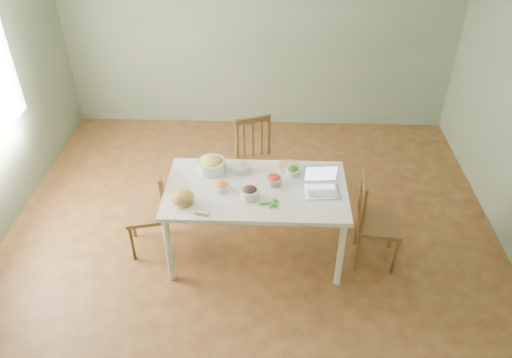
{
  "coord_description": "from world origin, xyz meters",
  "views": [
    {
      "loc": [
        0.19,
        -3.66,
        3.44
      ],
      "look_at": [
        0.06,
        -0.08,
        0.86
      ],
      "focal_mm": 35.1,
      "sensor_mm": 36.0,
      "label": 1
    }
  ],
  "objects_px": {
    "dining_table": "(256,221)",
    "chair_left": "(146,211)",
    "bread_boule": "(183,198)",
    "chair_right": "(379,221)",
    "laptop": "(323,183)",
    "bowl_squash": "(212,164)",
    "chair_far": "(258,164)"
  },
  "relations": [
    {
      "from": "chair_left",
      "to": "bowl_squash",
      "type": "xyz_separation_m",
      "value": [
        0.62,
        0.22,
        0.4
      ]
    },
    {
      "from": "bread_boule",
      "to": "bowl_squash",
      "type": "height_order",
      "value": "bowl_squash"
    },
    {
      "from": "dining_table",
      "to": "chair_left",
      "type": "xyz_separation_m",
      "value": [
        -1.04,
        0.03,
        0.06
      ]
    },
    {
      "from": "dining_table",
      "to": "bowl_squash",
      "type": "relative_size",
      "value": 6.23
    },
    {
      "from": "chair_left",
      "to": "bread_boule",
      "type": "distance_m",
      "value": 0.64
    },
    {
      "from": "chair_left",
      "to": "bread_boule",
      "type": "height_order",
      "value": "bread_boule"
    },
    {
      "from": "chair_far",
      "to": "chair_left",
      "type": "relative_size",
      "value": 1.06
    },
    {
      "from": "bowl_squash",
      "to": "laptop",
      "type": "height_order",
      "value": "laptop"
    },
    {
      "from": "dining_table",
      "to": "bread_boule",
      "type": "height_order",
      "value": "bread_boule"
    },
    {
      "from": "chair_right",
      "to": "laptop",
      "type": "relative_size",
      "value": 2.97
    },
    {
      "from": "chair_right",
      "to": "laptop",
      "type": "distance_m",
      "value": 0.68
    },
    {
      "from": "chair_far",
      "to": "chair_right",
      "type": "height_order",
      "value": "chair_far"
    },
    {
      "from": "bread_boule",
      "to": "dining_table",
      "type": "bearing_deg",
      "value": 22.1
    },
    {
      "from": "chair_right",
      "to": "chair_left",
      "type": "bearing_deg",
      "value": 94.18
    },
    {
      "from": "dining_table",
      "to": "bowl_squash",
      "type": "bearing_deg",
      "value": 148.89
    },
    {
      "from": "dining_table",
      "to": "chair_left",
      "type": "bearing_deg",
      "value": 178.16
    },
    {
      "from": "chair_left",
      "to": "laptop",
      "type": "relative_size",
      "value": 2.86
    },
    {
      "from": "chair_left",
      "to": "chair_right",
      "type": "bearing_deg",
      "value": 74.18
    },
    {
      "from": "chair_far",
      "to": "bowl_squash",
      "type": "distance_m",
      "value": 0.79
    },
    {
      "from": "laptop",
      "to": "chair_left",
      "type": "bearing_deg",
      "value": 173.08
    },
    {
      "from": "bowl_squash",
      "to": "laptop",
      "type": "distance_m",
      "value": 1.05
    },
    {
      "from": "laptop",
      "to": "bread_boule",
      "type": "bearing_deg",
      "value": -174.49
    },
    {
      "from": "chair_right",
      "to": "bowl_squash",
      "type": "height_order",
      "value": "chair_right"
    },
    {
      "from": "chair_right",
      "to": "bread_boule",
      "type": "distance_m",
      "value": 1.79
    },
    {
      "from": "chair_far",
      "to": "bread_boule",
      "type": "relative_size",
      "value": 4.8
    },
    {
      "from": "chair_left",
      "to": "chair_right",
      "type": "distance_m",
      "value": 2.17
    },
    {
      "from": "chair_left",
      "to": "bowl_squash",
      "type": "relative_size",
      "value": 3.4
    },
    {
      "from": "bread_boule",
      "to": "chair_right",
      "type": "bearing_deg",
      "value": 6.25
    },
    {
      "from": "bread_boule",
      "to": "chair_far",
      "type": "bearing_deg",
      "value": 60.44
    },
    {
      "from": "chair_left",
      "to": "laptop",
      "type": "distance_m",
      "value": 1.69
    },
    {
      "from": "chair_left",
      "to": "bread_boule",
      "type": "xyz_separation_m",
      "value": [
        0.43,
        -0.28,
        0.38
      ]
    },
    {
      "from": "chair_left",
      "to": "laptop",
      "type": "bearing_deg",
      "value": 73.94
    }
  ]
}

